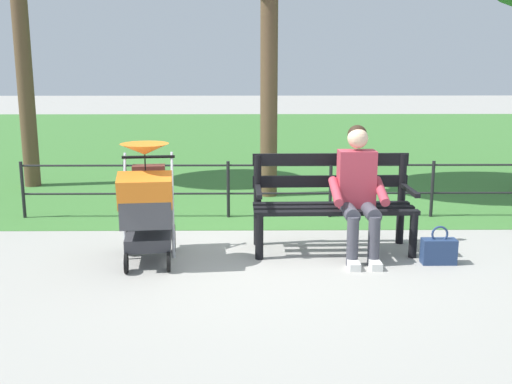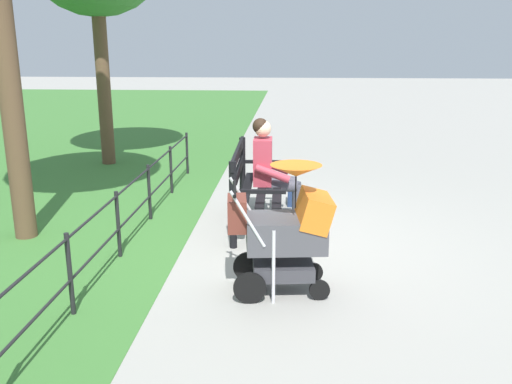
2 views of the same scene
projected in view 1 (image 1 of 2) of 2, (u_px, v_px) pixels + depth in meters
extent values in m
plane|color=#9E9B93|center=(286.00, 252.00, 6.08)|extent=(60.00, 60.00, 0.00)
cube|color=#3D7533|center=(264.00, 141.00, 14.69)|extent=(40.00, 16.00, 0.01)
cube|color=black|center=(331.00, 204.00, 6.17)|extent=(1.60, 0.14, 0.04)
cube|color=black|center=(334.00, 208.00, 6.00)|extent=(1.60, 0.14, 0.04)
cube|color=black|center=(337.00, 213.00, 5.82)|extent=(1.60, 0.14, 0.04)
cube|color=black|center=(330.00, 181.00, 6.22)|extent=(1.60, 0.07, 0.12)
cube|color=black|center=(331.00, 159.00, 6.18)|extent=(1.60, 0.07, 0.12)
cylinder|color=black|center=(413.00, 235.00, 5.87)|extent=(0.08, 0.08, 0.45)
cylinder|color=black|center=(401.00, 199.00, 6.29)|extent=(0.08, 0.08, 0.95)
cube|color=black|center=(410.00, 190.00, 5.98)|extent=(0.06, 0.56, 0.04)
cylinder|color=black|center=(259.00, 237.00, 5.82)|extent=(0.08, 0.08, 0.45)
cylinder|color=black|center=(257.00, 200.00, 6.24)|extent=(0.08, 0.08, 0.95)
cube|color=black|center=(259.00, 191.00, 5.93)|extent=(0.06, 0.56, 0.04)
cylinder|color=#42424C|center=(370.00, 212.00, 5.78)|extent=(0.15, 0.40, 0.14)
cylinder|color=#42424C|center=(349.00, 212.00, 5.78)|extent=(0.15, 0.40, 0.14)
cylinder|color=#42424C|center=(374.00, 241.00, 5.64)|extent=(0.11, 0.11, 0.47)
cylinder|color=#42424C|center=(353.00, 241.00, 5.63)|extent=(0.11, 0.11, 0.47)
cube|color=silver|center=(375.00, 264.00, 5.60)|extent=(0.10, 0.22, 0.07)
cube|color=silver|center=(353.00, 265.00, 5.59)|extent=(0.10, 0.22, 0.07)
cube|color=#B23847|center=(356.00, 179.00, 5.94)|extent=(0.36, 0.23, 0.56)
cylinder|color=#B23847|center=(381.00, 191.00, 5.85)|extent=(0.10, 0.43, 0.23)
cylinder|color=#B23847|center=(336.00, 191.00, 5.83)|extent=(0.10, 0.43, 0.23)
sphere|color=beige|center=(358.00, 138.00, 5.85)|extent=(0.20, 0.20, 0.20)
sphere|color=black|center=(357.00, 135.00, 5.88)|extent=(0.19, 0.19, 0.19)
cylinder|color=black|center=(174.00, 238.00, 6.08)|extent=(0.06, 0.28, 0.28)
cylinder|color=black|center=(127.00, 239.00, 6.02)|extent=(0.06, 0.28, 0.28)
cylinder|color=black|center=(169.00, 262.00, 5.50)|extent=(0.05, 0.18, 0.18)
cylinder|color=black|center=(126.00, 263.00, 5.46)|extent=(0.05, 0.18, 0.18)
cube|color=#38383D|center=(149.00, 240.00, 5.74)|extent=(0.47, 0.56, 0.12)
cylinder|color=silver|center=(173.00, 225.00, 5.84)|extent=(0.03, 0.03, 0.65)
cylinder|color=silver|center=(125.00, 227.00, 5.79)|extent=(0.03, 0.03, 0.65)
cube|color=#47474C|center=(147.00, 206.00, 5.65)|extent=(0.53, 0.73, 0.28)
cube|color=orange|center=(145.00, 191.00, 5.38)|extent=(0.51, 0.35, 0.33)
cylinder|color=black|center=(148.00, 157.00, 6.00)|extent=(0.52, 0.09, 0.03)
cylinder|color=silver|center=(172.00, 178.00, 5.97)|extent=(0.06, 0.30, 0.49)
cylinder|color=silver|center=(125.00, 179.00, 5.92)|extent=(0.06, 0.30, 0.49)
cone|color=orange|center=(145.00, 149.00, 5.46)|extent=(0.48, 0.48, 0.10)
cylinder|color=black|center=(145.00, 169.00, 5.50)|extent=(0.01, 0.01, 0.30)
cube|color=brown|center=(149.00, 179.00, 6.02)|extent=(0.34, 0.19, 0.28)
cube|color=navy|center=(439.00, 251.00, 5.71)|extent=(0.32, 0.14, 0.24)
torus|color=navy|center=(440.00, 234.00, 5.67)|extent=(0.16, 0.02, 0.16)
cylinder|color=black|center=(432.00, 189.00, 7.40)|extent=(0.04, 0.04, 0.70)
cylinder|color=black|center=(330.00, 189.00, 7.39)|extent=(0.04, 0.04, 0.70)
cylinder|color=black|center=(228.00, 190.00, 7.38)|extent=(0.04, 0.04, 0.70)
cylinder|color=black|center=(126.00, 190.00, 7.36)|extent=(0.04, 0.04, 0.70)
cylinder|color=black|center=(23.00, 190.00, 7.35)|extent=(0.04, 0.04, 0.70)
cylinder|color=black|center=(280.00, 165.00, 7.32)|extent=(6.25, 0.02, 0.02)
cylinder|color=black|center=(279.00, 193.00, 7.40)|extent=(6.25, 0.02, 0.02)
cylinder|color=brown|center=(269.00, 62.00, 8.29)|extent=(0.24, 0.24, 3.75)
cylinder|color=brown|center=(24.00, 67.00, 8.99)|extent=(0.24, 0.24, 3.60)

